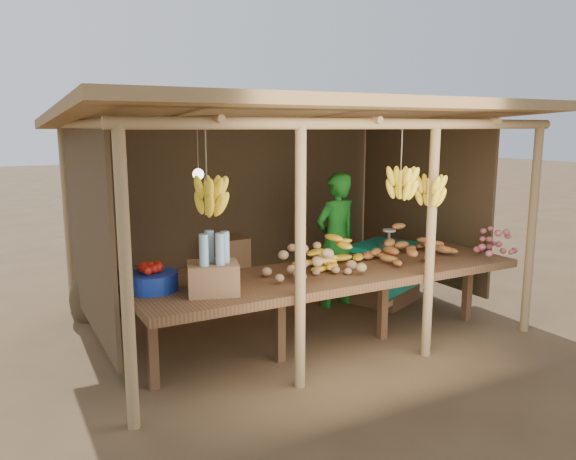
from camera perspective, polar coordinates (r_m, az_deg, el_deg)
name	(u,v)px	position (r m, az deg, el deg)	size (l,w,h in m)	color
ground	(288,320)	(6.48, 0.00, -9.17)	(60.00, 60.00, 0.00)	brown
stall_structure	(286,152)	(5.99, -0.19, 7.91)	(4.70, 3.50, 2.43)	#A07F53
counter	(335,277)	(5.48, 4.76, -4.78)	(3.90, 1.05, 0.80)	brown
potato_heap	(315,258)	(5.19, 2.79, -2.85)	(0.93, 0.56, 0.36)	#9A764F
sweet_potato_heap	(413,241)	(6.10, 12.56, -1.12)	(0.95, 0.57, 0.36)	#AC652C
onion_heap	(492,240)	(6.45, 20.03, -0.92)	(0.70, 0.42, 0.35)	#B45759
banana_pile	(336,249)	(5.62, 4.95, -1.94)	(0.65, 0.39, 0.35)	yellow
tomato_basin	(152,279)	(4.93, -13.69, -4.88)	(0.45, 0.45, 0.23)	navy
bottle_box	(213,270)	(4.72, -7.64, -4.06)	(0.49, 0.43, 0.53)	olive
vendor	(336,240)	(6.84, 4.88, -1.03)	(0.60, 0.39, 1.64)	#19731D
tarp_crate	(386,271)	(7.16, 9.90, -4.14)	(1.01, 0.95, 0.96)	brown
carton_stack	(216,273)	(7.27, -7.33, -4.34)	(1.03, 0.43, 0.75)	olive
burlap_sacks	(113,291)	(6.87, -17.39, -5.91)	(0.97, 0.51, 0.68)	#4D3B24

